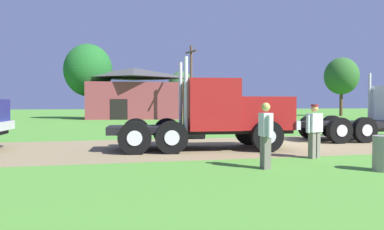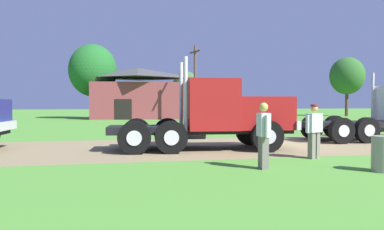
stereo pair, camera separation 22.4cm
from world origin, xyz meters
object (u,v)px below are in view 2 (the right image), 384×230
(visitor_walking_mid, at_px, (263,133))
(utility_pole_far, at_px, (195,81))
(visitor_standing_near, at_px, (314,129))
(shed_building, at_px, (138,94))
(truck_foreground_white, at_px, (220,115))
(steel_barrel, at_px, (384,154))

(visitor_walking_mid, bearing_deg, utility_pole_far, 81.80)
(visitor_standing_near, bearing_deg, shed_building, 96.63)
(visitor_walking_mid, distance_m, shed_building, 33.51)
(visitor_standing_near, distance_m, shed_building, 32.30)
(truck_foreground_white, relative_size, visitor_walking_mid, 4.03)
(truck_foreground_white, distance_m, utility_pole_far, 23.02)
(truck_foreground_white, xyz_separation_m, visitor_walking_mid, (-0.05, -4.33, -0.35))
(truck_foreground_white, bearing_deg, utility_pole_far, 80.37)
(visitor_standing_near, xyz_separation_m, utility_pole_far, (1.60, 25.48, 3.07))
(visitor_standing_near, distance_m, utility_pole_far, 25.71)
(steel_barrel, xyz_separation_m, utility_pole_far, (1.03, 27.85, 3.56))
(truck_foreground_white, relative_size, shed_building, 0.64)
(shed_building, bearing_deg, steel_barrel, -82.90)
(visitor_standing_near, bearing_deg, steel_barrel, -76.65)
(steel_barrel, xyz_separation_m, shed_building, (-4.29, 34.40, 2.35))
(utility_pole_far, bearing_deg, truck_foreground_white, -99.63)
(steel_barrel, height_order, utility_pole_far, utility_pole_far)
(steel_barrel, bearing_deg, truck_foreground_white, 117.72)
(truck_foreground_white, relative_size, steel_barrel, 7.80)
(steel_barrel, relative_size, utility_pole_far, 0.12)
(visitor_walking_mid, bearing_deg, visitor_standing_near, 31.57)
(visitor_standing_near, height_order, visitor_walking_mid, visitor_walking_mid)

